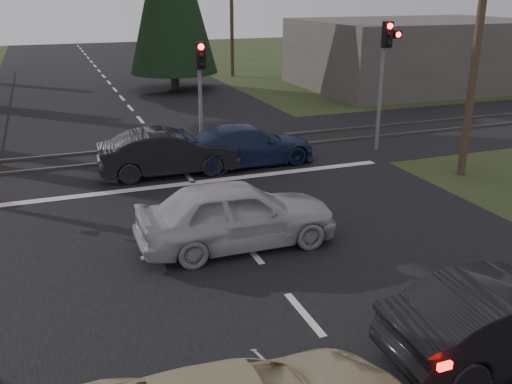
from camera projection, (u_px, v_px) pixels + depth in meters
name	position (u px, v px, depth m)	size (l,w,h in m)	color
ground	(304.00, 314.00, 10.71)	(120.00, 120.00, 0.00)	#2A3618
road	(180.00, 167.00, 19.53)	(14.00, 100.00, 0.01)	black
rail_corridor	(168.00, 152.00, 21.29)	(120.00, 8.00, 0.01)	black
stop_line	(194.00, 183.00, 17.94)	(13.00, 0.35, 0.00)	silver
rail_near	(173.00, 157.00, 20.57)	(120.00, 0.12, 0.10)	#59544C
rail_far	(163.00, 146.00, 21.98)	(120.00, 0.12, 0.10)	#59544C
traffic_signal_right	(386.00, 61.00, 20.44)	(0.68, 0.48, 4.70)	slate
traffic_signal_center	(201.00, 81.00, 19.51)	(0.32, 0.48, 4.10)	slate
utility_pole_near	(480.00, 26.00, 17.22)	(1.80, 0.26, 9.00)	#4C3D2D
utility_pole_mid	(232.00, 5.00, 38.38)	(1.80, 0.26, 9.00)	#4C3D2D
building_right	(418.00, 53.00, 35.38)	(14.00, 10.00, 4.00)	#59514C
silver_car	(237.00, 214.00, 13.34)	(1.89, 4.71, 1.60)	#B0B3B8
blue_sedan	(248.00, 145.00, 19.64)	(1.93, 4.74, 1.38)	#172345
dark_car_far	(168.00, 153.00, 18.57)	(1.56, 4.48, 1.48)	black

